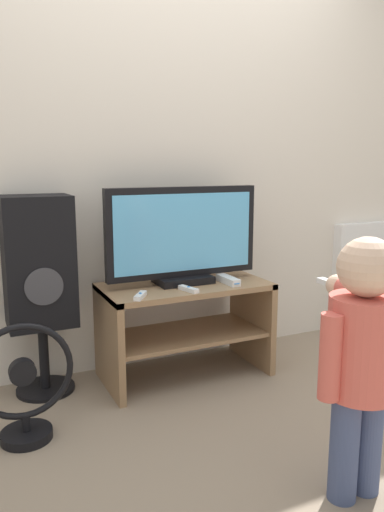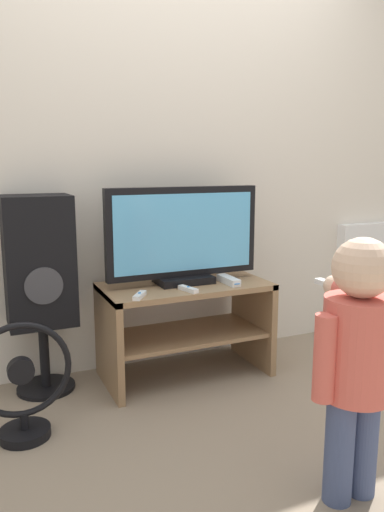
# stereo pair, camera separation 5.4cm
# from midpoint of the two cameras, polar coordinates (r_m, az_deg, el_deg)

# --- Properties ---
(ground_plane) EXTENTS (16.00, 16.00, 0.00)m
(ground_plane) POSITION_cam_midpoint_polar(r_m,az_deg,el_deg) (2.71, 1.83, -15.16)
(ground_plane) COLOR gray
(wall_back) EXTENTS (10.00, 0.06, 2.60)m
(wall_back) POSITION_cam_midpoint_polar(r_m,az_deg,el_deg) (2.94, -2.77, 12.97)
(wall_back) COLOR silver
(wall_back) RESTS_ON ground_plane
(tv_stand) EXTENTS (0.91, 0.46, 0.53)m
(tv_stand) POSITION_cam_midpoint_polar(r_m,az_deg,el_deg) (2.78, -0.23, -6.93)
(tv_stand) COLOR #93704C
(tv_stand) RESTS_ON ground_plane
(television) EXTENTS (0.86, 0.20, 0.53)m
(television) POSITION_cam_midpoint_polar(r_m,az_deg,el_deg) (2.70, -0.42, 2.24)
(television) COLOR black
(television) RESTS_ON tv_stand
(game_console) EXTENTS (0.05, 0.19, 0.04)m
(game_console) POSITION_cam_midpoint_polar(r_m,az_deg,el_deg) (2.74, 4.75, -2.77)
(game_console) COLOR white
(game_console) RESTS_ON tv_stand
(remote_primary) EXTENTS (0.10, 0.13, 0.03)m
(remote_primary) POSITION_cam_midpoint_polar(r_m,az_deg,el_deg) (2.46, -5.38, -4.51)
(remote_primary) COLOR white
(remote_primary) RESTS_ON tv_stand
(remote_secondary) EXTENTS (0.07, 0.13, 0.03)m
(remote_secondary) POSITION_cam_midpoint_polar(r_m,az_deg,el_deg) (2.57, 0.16, -3.81)
(remote_secondary) COLOR white
(remote_secondary) RESTS_ON tv_stand
(child) EXTENTS (0.36, 0.52, 0.94)m
(child) POSITION_cam_midpoint_polar(r_m,az_deg,el_deg) (1.83, 19.02, -9.98)
(child) COLOR #3F4C72
(child) RESTS_ON ground_plane
(speaker_tower) EXTENTS (0.33, 0.30, 1.02)m
(speaker_tower) POSITION_cam_midpoint_polar(r_m,az_deg,el_deg) (2.62, -16.50, -1.12)
(speaker_tower) COLOR black
(speaker_tower) RESTS_ON ground_plane
(floor_fan) EXTENTS (0.43, 0.22, 0.52)m
(floor_fan) POSITION_cam_midpoint_polar(r_m,az_deg,el_deg) (2.31, -18.22, -14.02)
(floor_fan) COLOR black
(floor_fan) RESTS_ON ground_plane
(radiator) EXTENTS (0.76, 0.08, 0.76)m
(radiator) POSITION_cam_midpoint_polar(r_m,az_deg,el_deg) (3.89, 21.07, -1.54)
(radiator) COLOR white
(radiator) RESTS_ON ground_plane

